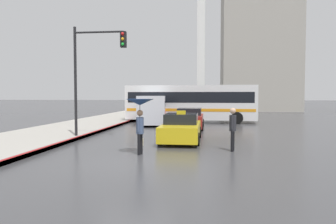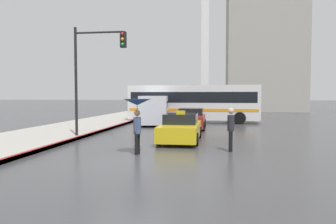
{
  "view_description": "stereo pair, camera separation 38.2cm",
  "coord_description": "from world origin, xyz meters",
  "px_view_note": "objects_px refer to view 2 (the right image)",
  "views": [
    {
      "loc": [
        2.49,
        -10.56,
        2.27
      ],
      "look_at": [
        0.34,
        6.58,
        1.4
      ],
      "focal_mm": 35.0,
      "sensor_mm": 36.0,
      "label": 1
    },
    {
      "loc": [
        2.86,
        -10.51,
        2.27
      ],
      "look_at": [
        0.34,
        6.58,
        1.4
      ],
      "focal_mm": 35.0,
      "sensor_mm": 36.0,
      "label": 2
    }
  ],
  "objects_px": {
    "sedan_red": "(191,119)",
    "pedestrian_with_umbrella": "(137,109)",
    "pedestrian_man": "(231,126)",
    "taxi": "(181,128)",
    "ambulance_van": "(155,109)",
    "monument_cross": "(205,12)",
    "traffic_light": "(95,62)",
    "city_bus": "(194,102)"
  },
  "relations": [
    {
      "from": "taxi",
      "to": "sedan_red",
      "type": "height_order",
      "value": "taxi"
    },
    {
      "from": "ambulance_van",
      "to": "monument_cross",
      "type": "relative_size",
      "value": 0.25
    },
    {
      "from": "taxi",
      "to": "ambulance_van",
      "type": "relative_size",
      "value": 0.87
    },
    {
      "from": "monument_cross",
      "to": "pedestrian_with_umbrella",
      "type": "bearing_deg",
      "value": -93.55
    },
    {
      "from": "traffic_light",
      "to": "monument_cross",
      "type": "relative_size",
      "value": 0.27
    },
    {
      "from": "pedestrian_man",
      "to": "traffic_light",
      "type": "distance_m",
      "value": 7.93
    },
    {
      "from": "ambulance_van",
      "to": "pedestrian_man",
      "type": "relative_size",
      "value": 2.95
    },
    {
      "from": "ambulance_van",
      "to": "city_bus",
      "type": "xyz_separation_m",
      "value": [
        2.84,
        2.78,
        0.49
      ]
    },
    {
      "from": "city_bus",
      "to": "traffic_light",
      "type": "xyz_separation_m",
      "value": [
        -4.3,
        -11.5,
        2.24
      ]
    },
    {
      "from": "city_bus",
      "to": "pedestrian_man",
      "type": "relative_size",
      "value": 6.18
    },
    {
      "from": "city_bus",
      "to": "monument_cross",
      "type": "distance_m",
      "value": 15.27
    },
    {
      "from": "taxi",
      "to": "monument_cross",
      "type": "distance_m",
      "value": 25.54
    },
    {
      "from": "city_bus",
      "to": "taxi",
      "type": "bearing_deg",
      "value": 2.99
    },
    {
      "from": "pedestrian_with_umbrella",
      "to": "traffic_light",
      "type": "distance_m",
      "value": 5.62
    },
    {
      "from": "sedan_red",
      "to": "city_bus",
      "type": "xyz_separation_m",
      "value": [
        -0.22,
        5.55,
        1.08
      ]
    },
    {
      "from": "sedan_red",
      "to": "ambulance_van",
      "type": "distance_m",
      "value": 4.17
    },
    {
      "from": "taxi",
      "to": "monument_cross",
      "type": "bearing_deg",
      "value": -91.01
    },
    {
      "from": "ambulance_van",
      "to": "pedestrian_man",
      "type": "height_order",
      "value": "ambulance_van"
    },
    {
      "from": "city_bus",
      "to": "pedestrian_man",
      "type": "distance_m",
      "value": 14.55
    },
    {
      "from": "pedestrian_with_umbrella",
      "to": "monument_cross",
      "type": "distance_m",
      "value": 28.74
    },
    {
      "from": "sedan_red",
      "to": "pedestrian_with_umbrella",
      "type": "height_order",
      "value": "pedestrian_with_umbrella"
    },
    {
      "from": "city_bus",
      "to": "pedestrian_with_umbrella",
      "type": "distance_m",
      "value": 15.56
    },
    {
      "from": "city_bus",
      "to": "monument_cross",
      "type": "height_order",
      "value": "monument_cross"
    },
    {
      "from": "pedestrian_man",
      "to": "monument_cross",
      "type": "bearing_deg",
      "value": -162.58
    },
    {
      "from": "city_bus",
      "to": "traffic_light",
      "type": "height_order",
      "value": "traffic_light"
    },
    {
      "from": "pedestrian_with_umbrella",
      "to": "traffic_light",
      "type": "xyz_separation_m",
      "value": [
        -3.22,
        4.03,
        2.23
      ]
    },
    {
      "from": "ambulance_van",
      "to": "city_bus",
      "type": "distance_m",
      "value": 4.0
    },
    {
      "from": "pedestrian_man",
      "to": "traffic_light",
      "type": "xyz_separation_m",
      "value": [
        -6.8,
        2.82,
        2.94
      ]
    },
    {
      "from": "city_bus",
      "to": "pedestrian_man",
      "type": "bearing_deg",
      "value": 12.06
    },
    {
      "from": "ambulance_van",
      "to": "taxi",
      "type": "bearing_deg",
      "value": 101.78
    },
    {
      "from": "pedestrian_man",
      "to": "monument_cross",
      "type": "xyz_separation_m",
      "value": [
        -1.93,
        25.56,
        11.01
      ]
    },
    {
      "from": "pedestrian_with_umbrella",
      "to": "monument_cross",
      "type": "relative_size",
      "value": 0.1
    },
    {
      "from": "city_bus",
      "to": "pedestrian_with_umbrella",
      "type": "relative_size",
      "value": 5.11
    },
    {
      "from": "ambulance_van",
      "to": "pedestrian_with_umbrella",
      "type": "distance_m",
      "value": 12.87
    },
    {
      "from": "pedestrian_man",
      "to": "traffic_light",
      "type": "height_order",
      "value": "traffic_light"
    },
    {
      "from": "pedestrian_man",
      "to": "taxi",
      "type": "bearing_deg",
      "value": -126.24
    },
    {
      "from": "pedestrian_with_umbrella",
      "to": "pedestrian_man",
      "type": "bearing_deg",
      "value": -61.37
    },
    {
      "from": "taxi",
      "to": "ambulance_van",
      "type": "height_order",
      "value": "ambulance_van"
    },
    {
      "from": "sedan_red",
      "to": "city_bus",
      "type": "bearing_deg",
      "value": -87.7
    },
    {
      "from": "pedestrian_man",
      "to": "traffic_light",
      "type": "bearing_deg",
      "value": -99.37
    },
    {
      "from": "monument_cross",
      "to": "taxi",
      "type": "bearing_deg",
      "value": -91.01
    },
    {
      "from": "pedestrian_with_umbrella",
      "to": "ambulance_van",
      "type": "bearing_deg",
      "value": 17.74
    }
  ]
}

